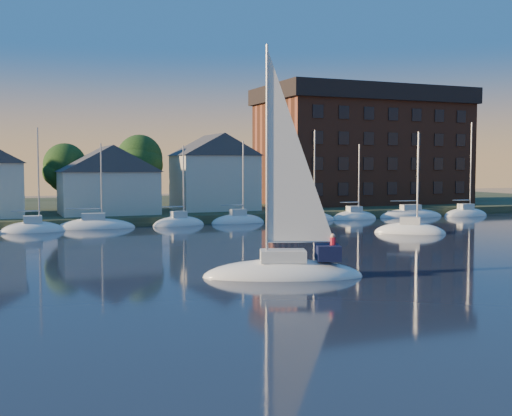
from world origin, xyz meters
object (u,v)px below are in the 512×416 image
clubhouse_centre (108,179)px  condo_block (363,146)px  clubhouse_east (214,171)px  drifting_sailboat_right (410,232)px  hero_sailboat (285,267)px

clubhouse_centre → condo_block: size_ratio=0.37×
clubhouse_east → drifting_sailboat_right: 29.27m
drifting_sailboat_right → hero_sailboat: bearing=-104.1°
clubhouse_centre → drifting_sailboat_right: 35.59m
clubhouse_centre → hero_sailboat: bearing=-85.2°
hero_sailboat → clubhouse_east: bearing=-82.9°
condo_block → hero_sailboat: (-36.46, -50.13, -9.17)m
clubhouse_centre → condo_block: (40.00, 7.95, 4.66)m
clubhouse_east → condo_block: (26.00, 5.95, 3.79)m
clubhouse_centre → clubhouse_east: size_ratio=1.10×
condo_block → hero_sailboat: condo_block is taller
clubhouse_centre → drifting_sailboat_right: drifting_sailboat_right is taller
condo_block → drifting_sailboat_right: 36.56m
clubhouse_centre → hero_sailboat: hero_sailboat is taller
clubhouse_east → hero_sailboat: hero_sailboat is taller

